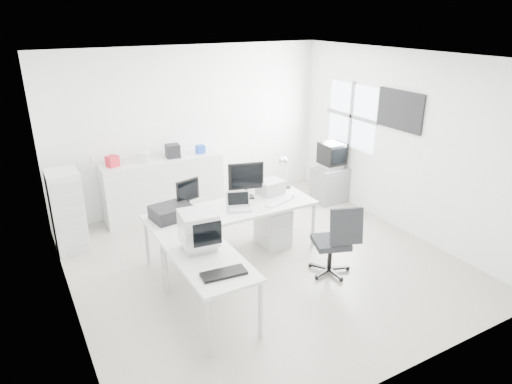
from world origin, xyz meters
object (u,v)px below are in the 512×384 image
tv_cabinet (330,184)px  crt_tv (332,156)px  drawer_pedestal (273,225)px  main_desk (233,232)px  lcd_monitor_large (246,180)px  crt_monitor (199,229)px  inkjet_printer (171,212)px  laptop (239,203)px  office_chair (331,239)px  filing_cabinet (67,211)px  lcd_monitor_small (188,195)px  sideboard (164,187)px  side_desk (210,287)px  laser_printer (270,187)px

tv_cabinet → crt_tv: size_ratio=1.30×
drawer_pedestal → main_desk: bearing=-175.9°
lcd_monitor_large → crt_monitor: (-1.20, -1.10, -0.02)m
inkjet_printer → tv_cabinet: (3.35, 0.88, -0.51)m
tv_cabinet → crt_tv: 0.55m
laptop → office_chair: office_chair is taller
tv_cabinet → filing_cabinet: filing_cabinet is taller
filing_cabinet → tv_cabinet: bearing=-4.7°
crt_tv → tv_cabinet: bearing=0.0°
lcd_monitor_small → crt_monitor: (-0.30, -1.10, 0.03)m
lcd_monitor_small → filing_cabinet: (-1.45, 1.09, -0.36)m
inkjet_printer → sideboard: sideboard is taller
sideboard → lcd_monitor_small: bearing=-96.0°
main_desk → side_desk: same height
side_desk → lcd_monitor_large: 1.92m
side_desk → lcd_monitor_small: bearing=77.5°
laser_printer → office_chair: size_ratio=0.35×
inkjet_printer → laptop: (0.90, -0.20, 0.02)m
tv_cabinet → drawer_pedestal: bearing=-152.8°
laptop → laser_printer: bearing=44.5°
crt_monitor → drawer_pedestal: bearing=36.4°
laser_printer → sideboard: bearing=116.3°
tv_cabinet → side_desk: bearing=-148.2°
main_desk → laser_printer: (0.75, 0.22, 0.48)m
lcd_monitor_large → inkjet_printer: bearing=-157.6°
lcd_monitor_large → filing_cabinet: bearing=170.3°
side_desk → office_chair: office_chair is taller
main_desk → sideboard: size_ratio=1.19×
main_desk → inkjet_printer: inkjet_printer is taller
laptop → sideboard: (-0.43, 1.97, -0.36)m
inkjet_printer → sideboard: (0.47, 1.77, -0.33)m
side_desk → tv_cabinet: 3.94m
laptop → filing_cabinet: size_ratio=0.28×
sideboard → laptop: bearing=-77.6°
lcd_monitor_large → crt_tv: (2.15, 0.73, -0.15)m
side_desk → crt_monitor: crt_monitor is taller
inkjet_printer → drawer_pedestal: bearing=-9.6°
lcd_monitor_large → filing_cabinet: 2.62m
drawer_pedestal → tv_cabinet: size_ratio=0.92×
lcd_monitor_small → laser_printer: lcd_monitor_small is taller
side_desk → laptop: size_ratio=4.06×
sideboard → main_desk: bearing=-78.5°
lcd_monitor_large → crt_monitor: size_ratio=1.08×
laser_printer → drawer_pedestal: bearing=-114.6°
crt_tv → sideboard: (-2.88, 0.89, -0.37)m
side_desk → filing_cabinet: size_ratio=1.14×
filing_cabinet → main_desk: bearing=-33.9°
tv_cabinet → filing_cabinet: (-4.50, 0.37, 0.29)m
office_chair → tv_cabinet: (1.57, 2.02, -0.18)m
inkjet_printer → crt_tv: size_ratio=1.01×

